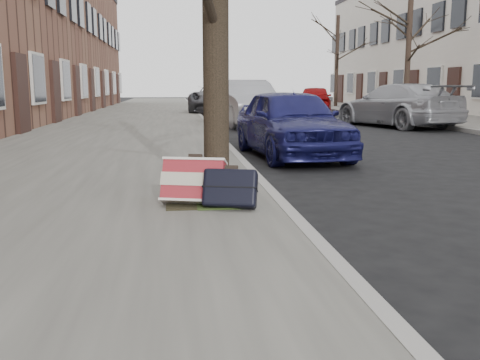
{
  "coord_description": "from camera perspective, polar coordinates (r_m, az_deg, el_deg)",
  "views": [
    {
      "loc": [
        -2.33,
        -4.22,
        1.29
      ],
      "look_at": [
        -1.71,
        0.8,
        0.4
      ],
      "focal_mm": 40.0,
      "sensor_mm": 36.0,
      "label": 1
    }
  ],
  "objects": [
    {
      "name": "car_near_front",
      "position": [
        9.91,
        5.42,
        6.14
      ],
      "size": [
        1.82,
        3.85,
        1.27
      ],
      "primitive_type": "imported",
      "rotation": [
        0.0,
        0.0,
        0.09
      ],
      "color": "#161751",
      "rests_on": "ground"
    },
    {
      "name": "far_sidewalk",
      "position": [
        21.76,
        20.87,
        6.09
      ],
      "size": [
        4.0,
        70.0,
        0.12
      ],
      "primitive_type": "cube",
      "color": "slate",
      "rests_on": "ground"
    },
    {
      "name": "tree_far_b",
      "position": [
        23.38,
        17.48,
        12.48
      ],
      "size": [
        0.22,
        0.22,
        4.74
      ],
      "primitive_type": "cylinder",
      "color": "black",
      "rests_on": "far_sidewalk"
    },
    {
      "name": "suitcase_red",
      "position": [
        5.33,
        -4.98,
        -0.17
      ],
      "size": [
        0.68,
        0.49,
        0.47
      ],
      "primitive_type": "cube",
      "rotation": [
        -0.42,
        0.0,
        -0.28
      ],
      "color": "maroon",
      "rests_on": "near_sidewalk"
    },
    {
      "name": "car_far_front",
      "position": [
        17.94,
        16.4,
        7.65
      ],
      "size": [
        3.14,
        5.08,
        1.37
      ],
      "primitive_type": "imported",
      "rotation": [
        0.0,
        0.0,
        3.42
      ],
      "color": "#94969C",
      "rests_on": "ground"
    },
    {
      "name": "ground",
      "position": [
        4.99,
        21.2,
        -5.71
      ],
      "size": [
        120.0,
        120.0,
        0.0
      ],
      "primitive_type": "plane",
      "color": "black",
      "rests_on": "ground"
    },
    {
      "name": "car_far_back",
      "position": [
        26.53,
        8.02,
        8.52
      ],
      "size": [
        2.57,
        4.15,
        1.32
      ],
      "primitive_type": "imported",
      "rotation": [
        0.0,
        0.0,
        2.86
      ],
      "color": "#7D0507",
      "rests_on": "ground"
    },
    {
      "name": "car_near_back",
      "position": [
        25.44,
        -1.95,
        8.79
      ],
      "size": [
        3.61,
        5.89,
        1.53
      ],
      "primitive_type": "imported",
      "rotation": [
        0.0,
        0.0,
        -0.21
      ],
      "color": "#3B3B40",
      "rests_on": "ground"
    },
    {
      "name": "suitcase_navy",
      "position": [
        5.16,
        -1.05,
        -0.85
      ],
      "size": [
        0.58,
        0.43,
        0.41
      ],
      "primitive_type": "cube",
      "rotation": [
        -0.42,
        0.0,
        -0.26
      ],
      "color": "black",
      "rests_on": "near_sidewalk"
    },
    {
      "name": "near_sidewalk",
      "position": [
        19.31,
        -11.13,
        6.14
      ],
      "size": [
        5.0,
        70.0,
        0.12
      ],
      "primitive_type": "cube",
      "color": "slate",
      "rests_on": "ground"
    },
    {
      "name": "dirt_patch",
      "position": [
        5.56,
        -3.46,
        -2.13
      ],
      "size": [
        0.85,
        0.85,
        0.02
      ],
      "primitive_type": "cube",
      "color": "black",
      "rests_on": "near_sidewalk"
    },
    {
      "name": "car_near_mid",
      "position": [
        17.5,
        0.43,
        8.2
      ],
      "size": [
        2.26,
        4.73,
        1.5
      ],
      "primitive_type": "imported",
      "rotation": [
        0.0,
        0.0,
        0.15
      ],
      "color": "#96979D",
      "rests_on": "ground"
    },
    {
      "name": "tree_far_c",
      "position": [
        32.5,
        10.29,
        12.36
      ],
      "size": [
        0.21,
        0.21,
        5.21
      ],
      "primitive_type": "cylinder",
      "color": "black",
      "rests_on": "far_sidewalk"
    }
  ]
}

